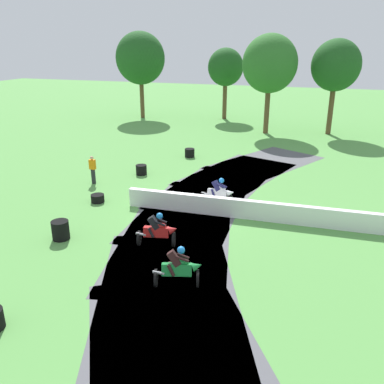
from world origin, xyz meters
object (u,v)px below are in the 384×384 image
Objects in this scene: motorcycle_chase_red at (158,230)px; tire_stack_near at (190,153)px; track_marshal at (93,170)px; motorcycle_lead_white at (219,192)px; tire_stack_far at (60,230)px; motorcycle_trailing_green at (179,268)px; tire_stack_mid_b at (98,198)px; tire_stack_mid_a at (141,170)px.

tire_stack_near is at bearing 103.20° from motorcycle_chase_red.
track_marshal is at bearing 138.15° from motorcycle_chase_red.
tire_stack_far is at bearing -132.55° from motorcycle_lead_white.
tire_stack_near is 0.86× the size of tire_stack_far.
motorcycle_lead_white and motorcycle_trailing_green have the same top height.
track_marshal is (-2.43, 6.57, 0.42)m from tire_stack_far.
tire_stack_far reaches higher than tire_stack_near.
motorcycle_chase_red reaches higher than motorcycle_lead_white.
tire_stack_mid_b is at bearing -164.68° from motorcycle_lead_white.
motorcycle_lead_white reaches higher than tire_stack_far.
motorcycle_trailing_green reaches higher than tire_stack_mid_a.
tire_stack_mid_a is 3.10m from track_marshal.
tire_stack_far is (-5.26, -5.73, -0.25)m from motorcycle_lead_white.
motorcycle_chase_red reaches higher than tire_stack_mid_a.
track_marshal reaches higher than tire_stack_far.
tire_stack_mid_b is (-0.18, -4.87, -0.10)m from tire_stack_mid_a.
tire_stack_mid_a is 0.83× the size of tire_stack_far.
tire_stack_mid_b is 0.41× the size of track_marshal.
motorcycle_lead_white reaches higher than tire_stack_near.
track_marshal reaches higher than motorcycle_chase_red.
tire_stack_mid_b is at bearing -100.18° from tire_stack_near.
tire_stack_mid_a is 4.87m from tire_stack_mid_b.
motorcycle_chase_red reaches higher than tire_stack_mid_b.
tire_stack_near reaches higher than tire_stack_mid_b.
tire_stack_mid_b is 0.84× the size of tire_stack_far.
motorcycle_chase_red reaches higher than tire_stack_near.
tire_stack_mid_b is (-4.77, 3.34, -0.46)m from motorcycle_chase_red.
motorcycle_trailing_green is 8.67m from tire_stack_mid_b.
tire_stack_mid_b is at bearing 144.98° from motorcycle_chase_red.
motorcycle_chase_red is 1.03× the size of track_marshal.
motorcycle_lead_white is 2.12× the size of tire_stack_far.
tire_stack_far is (0.71, -4.09, 0.20)m from tire_stack_mid_b.
tire_stack_mid_b is at bearing 99.80° from tire_stack_far.
tire_stack_far is (-1.02, -13.71, 0.10)m from tire_stack_near.
tire_stack_far is 7.02m from track_marshal.
track_marshal is at bearing 173.76° from motorcycle_lead_white.
tire_stack_near is (-3.04, 12.96, -0.36)m from motorcycle_chase_red.
tire_stack_mid_a reaches higher than tire_stack_mid_b.
motorcycle_trailing_green is 12.33m from tire_stack_mid_a.
tire_stack_mid_b is (-5.97, -1.63, -0.45)m from motorcycle_lead_white.
tire_stack_mid_a is 0.41× the size of track_marshal.
motorcycle_lead_white is at bearing -6.24° from track_marshal.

